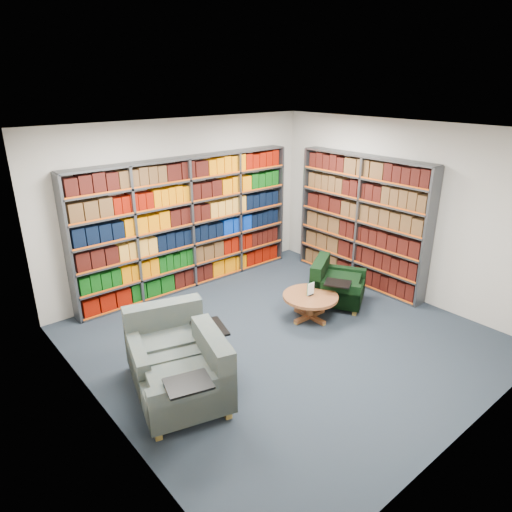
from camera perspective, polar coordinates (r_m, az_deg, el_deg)
room_shell at (r=5.84m, az=3.78°, el=1.56°), size 5.02×5.02×2.82m
bookshelf_back at (r=7.71m, az=-8.36°, el=3.94°), size 4.00×0.28×2.20m
bookshelf_right at (r=7.99m, az=13.01°, el=4.24°), size 0.28×2.50×2.20m
chair_teal_left at (r=5.63m, az=-10.60°, el=-11.60°), size 1.24×1.17×0.86m
chair_green_right at (r=7.37m, az=9.63°, el=-3.74°), size 1.07×1.07×0.71m
chair_teal_front at (r=5.17m, az=-8.15°, el=-14.93°), size 1.12×1.19×0.83m
coffee_table at (r=6.84m, az=6.80°, el=-5.46°), size 0.82×0.82×0.58m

